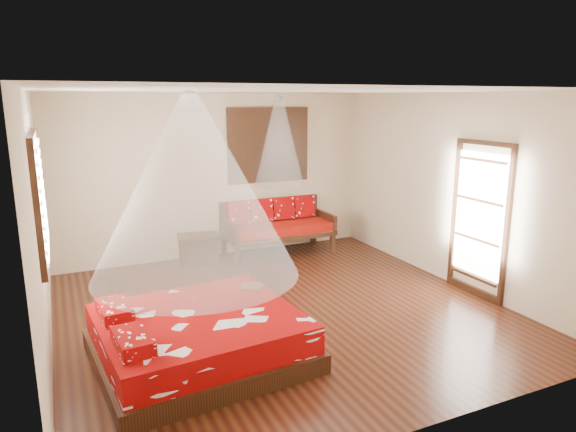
% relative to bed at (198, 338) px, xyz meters
% --- Properties ---
extents(room, '(5.54, 5.54, 2.84)m').
position_rel_bed_xyz_m(room, '(1.33, 0.82, 1.15)').
color(room, black).
rests_on(room, ground).
extents(bed, '(2.23, 2.05, 0.64)m').
position_rel_bed_xyz_m(bed, '(0.00, 0.00, 0.00)').
color(bed, black).
rests_on(bed, floor).
extents(daybed, '(1.92, 0.85, 0.97)m').
position_rel_bed_xyz_m(daybed, '(2.29, 3.20, 0.27)').
color(daybed, black).
rests_on(daybed, floor).
extents(storage_chest, '(0.75, 0.61, 0.47)m').
position_rel_bed_xyz_m(storage_chest, '(0.89, 3.27, -0.01)').
color(storage_chest, black).
rests_on(storage_chest, floor).
extents(shutter_panel, '(1.52, 0.06, 1.32)m').
position_rel_bed_xyz_m(shutter_panel, '(2.29, 3.53, 1.65)').
color(shutter_panel, black).
rests_on(shutter_panel, wall_back).
extents(window_left, '(0.10, 1.74, 1.34)m').
position_rel_bed_xyz_m(window_left, '(-1.38, 1.02, 1.45)').
color(window_left, black).
rests_on(window_left, wall_left).
extents(glazed_door, '(0.08, 1.02, 2.16)m').
position_rel_bed_xyz_m(glazed_door, '(4.05, 0.22, 0.82)').
color(glazed_door, black).
rests_on(glazed_door, floor).
extents(wine_tray, '(0.28, 0.28, 0.22)m').
position_rel_bed_xyz_m(wine_tray, '(0.81, 0.52, 0.31)').
color(wine_tray, brown).
rests_on(wine_tray, bed).
extents(mosquito_net_main, '(2.09, 2.09, 1.80)m').
position_rel_bed_xyz_m(mosquito_net_main, '(0.02, 0.00, 1.60)').
color(mosquito_net_main, white).
rests_on(mosquito_net_main, ceiling).
extents(mosquito_net_daybed, '(0.85, 0.85, 1.50)m').
position_rel_bed_xyz_m(mosquito_net_daybed, '(2.29, 3.07, 1.75)').
color(mosquito_net_daybed, white).
rests_on(mosquito_net_daybed, ceiling).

